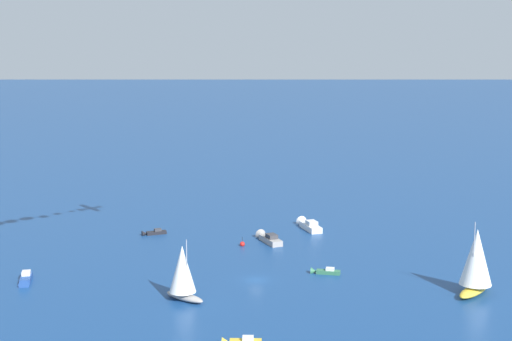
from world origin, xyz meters
TOP-DOWN VIEW (x-y plane):
  - ground_plane at (0.00, 0.00)m, footprint 2000.00×2000.00m
  - motorboat_far_port at (-14.87, 23.43)m, footprint 9.43×6.74m
  - motorboat_far_stbd at (-32.29, -26.83)m, footprint 6.70×6.14m
  - motorboat_offshore at (-14.68, 38.94)m, footprint 9.95×8.07m
  - sailboat_trailing at (-3.01, -16.22)m, footprint 8.28×4.63m
  - motorboat_ahead at (-39.45, 12.31)m, footprint 4.11×5.54m
  - motorboat_mid_cluster at (7.77, 10.98)m, footprint 5.62×3.68m
  - sailboat_outer_ring_b at (34.71, 17.22)m, footprint 5.61×10.09m
  - marker_buoy at (-17.11, 17.14)m, footprint 1.10×1.10m

SIDE VIEW (x-z plane):
  - ground_plane at x=0.00m, z-range 0.00..0.00m
  - marker_buoy at x=-17.11m, z-range -0.66..1.44m
  - motorboat_mid_cluster at x=7.77m, z-range -0.37..1.24m
  - motorboat_ahead at x=-39.45m, z-range -0.37..1.25m
  - motorboat_far_stbd at x=-32.29m, z-range -0.48..1.62m
  - motorboat_far_port at x=-14.87m, z-range -0.63..2.11m
  - motorboat_offshore at x=-14.68m, z-range -0.69..2.30m
  - sailboat_trailing at x=-3.01m, z-range -0.46..10.15m
  - sailboat_outer_ring_b at x=34.71m, z-range -0.56..12.40m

